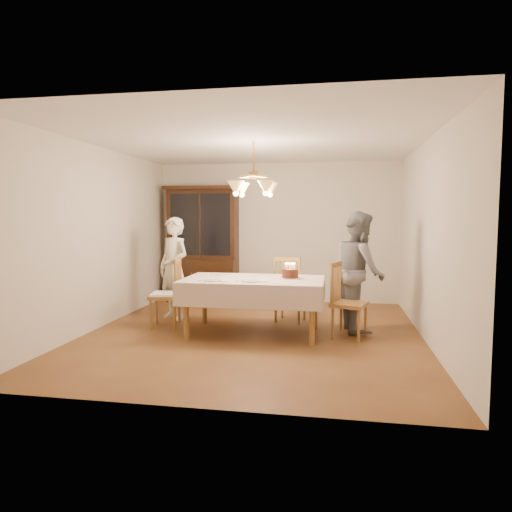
% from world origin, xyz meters
% --- Properties ---
extents(ground, '(5.00, 5.00, 0.00)m').
position_xyz_m(ground, '(0.00, 0.00, 0.00)').
color(ground, brown).
rests_on(ground, ground).
extents(room_shell, '(5.00, 5.00, 5.00)m').
position_xyz_m(room_shell, '(0.00, 0.00, 1.58)').
color(room_shell, white).
rests_on(room_shell, ground).
extents(dining_table, '(1.90, 1.10, 0.76)m').
position_xyz_m(dining_table, '(0.00, 0.00, 0.68)').
color(dining_table, brown).
rests_on(dining_table, ground).
extents(china_hutch, '(1.38, 0.54, 2.16)m').
position_xyz_m(china_hutch, '(-1.38, 2.25, 1.04)').
color(china_hutch, black).
rests_on(china_hutch, ground).
extents(chair_far_side, '(0.51, 0.49, 1.00)m').
position_xyz_m(chair_far_side, '(0.42, 0.80, 0.44)').
color(chair_far_side, brown).
rests_on(chair_far_side, ground).
extents(chair_left_end, '(0.49, 0.50, 1.00)m').
position_xyz_m(chair_left_end, '(-1.32, 0.14, 0.45)').
color(chair_left_end, brown).
rests_on(chair_left_end, ground).
extents(chair_right_end, '(0.53, 0.55, 1.00)m').
position_xyz_m(chair_right_end, '(1.28, -0.01, 0.44)').
color(chair_right_end, brown).
rests_on(chair_right_end, ground).
extents(elderly_woman, '(0.69, 0.62, 1.59)m').
position_xyz_m(elderly_woman, '(-1.38, 0.68, 0.80)').
color(elderly_woman, '#F0E6CA').
rests_on(elderly_woman, ground).
extents(adult_in_grey, '(0.79, 0.93, 1.68)m').
position_xyz_m(adult_in_grey, '(1.43, 0.44, 0.84)').
color(adult_in_grey, slate).
rests_on(adult_in_grey, ground).
extents(birthday_cake, '(0.30, 0.30, 0.22)m').
position_xyz_m(birthday_cake, '(0.49, 0.07, 0.82)').
color(birthday_cake, white).
rests_on(birthday_cake, dining_table).
extents(place_setting_near_left, '(0.40, 0.25, 0.02)m').
position_xyz_m(place_setting_near_left, '(-0.47, -0.32, 0.77)').
color(place_setting_near_left, white).
rests_on(place_setting_near_left, dining_table).
extents(place_setting_near_right, '(0.40, 0.26, 0.02)m').
position_xyz_m(place_setting_near_right, '(0.02, -0.27, 0.77)').
color(place_setting_near_right, white).
rests_on(place_setting_near_right, dining_table).
extents(place_setting_far_left, '(0.38, 0.23, 0.02)m').
position_xyz_m(place_setting_far_left, '(-0.47, 0.24, 0.77)').
color(place_setting_far_left, white).
rests_on(place_setting_far_left, dining_table).
extents(chandelier, '(0.62, 0.62, 0.73)m').
position_xyz_m(chandelier, '(-0.00, -0.00, 1.98)').
color(chandelier, '#BF8C3F').
rests_on(chandelier, ground).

